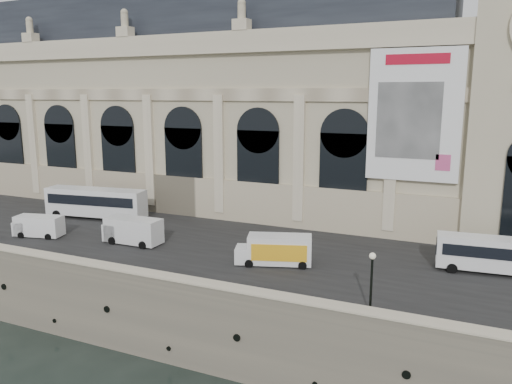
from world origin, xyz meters
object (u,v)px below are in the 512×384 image
bus_left (96,202)px  van_b (37,226)px  bus_right (503,255)px  lamp_right (371,284)px  box_truck (275,250)px  van_c (131,230)px

bus_left → van_b: (-0.41, -8.74, -0.93)m
bus_right → van_b: size_ratio=1.99×
lamp_right → box_truck: bearing=145.0°
bus_right → lamp_right: 15.16m
bus_left → box_truck: 27.14m
bus_right → van_c: 34.88m
bus_left → box_truck: bearing=-14.1°
van_b → bus_right: bearing=9.6°
bus_left → box_truck: bus_left is taller
bus_right → van_c: bearing=-170.8°
van_c → box_truck: 15.92m
van_b → van_c: 11.01m
bus_left → van_c: bus_left is taller
bus_right → box_truck: size_ratio=1.53×
van_c → lamp_right: size_ratio=1.35×
lamp_right → van_b: bearing=172.5°
box_truck → bus_right: bearing=16.6°
van_c → bus_right: bearing=9.2°
van_b → lamp_right: size_ratio=1.21×
bus_right → van_b: 45.89m
van_c → bus_left: bearing=147.3°
van_b → box_truck: 26.81m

